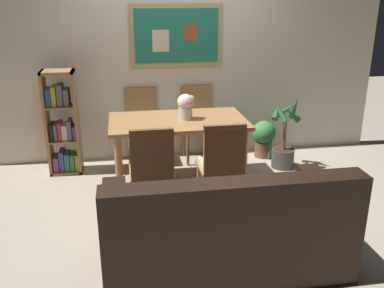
{
  "coord_description": "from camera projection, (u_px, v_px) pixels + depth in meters",
  "views": [
    {
      "loc": [
        -0.67,
        -3.84,
        1.99
      ],
      "look_at": [
        -0.04,
        -0.12,
        0.65
      ],
      "focal_mm": 39.69,
      "sensor_mm": 36.0,
      "label": 1
    }
  ],
  "objects": [
    {
      "name": "bookshelf",
      "position": [
        63.0,
        127.0,
        4.85
      ],
      "size": [
        0.36,
        0.28,
        1.2
      ],
      "color": "#9E7042",
      "rests_on": "ground_plane"
    },
    {
      "name": "dining_chair_near_right",
      "position": [
        222.0,
        160.0,
        3.92
      ],
      "size": [
        0.4,
        0.41,
        0.91
      ],
      "color": "#9E7042",
      "rests_on": "ground_plane"
    },
    {
      "name": "dining_chair_far_right",
      "position": [
        198.0,
        117.0,
        5.29
      ],
      "size": [
        0.4,
        0.41,
        0.91
      ],
      "color": "#9E7042",
      "rests_on": "ground_plane"
    },
    {
      "name": "potted_ivy",
      "position": [
        264.0,
        137.0,
        5.41
      ],
      "size": [
        0.3,
        0.3,
        0.54
      ],
      "color": "brown",
      "rests_on": "ground_plane"
    },
    {
      "name": "dining_chair_far_left",
      "position": [
        142.0,
        119.0,
        5.2
      ],
      "size": [
        0.4,
        0.41,
        0.91
      ],
      "color": "#9E7042",
      "rests_on": "ground_plane"
    },
    {
      "name": "wall_back_with_painting",
      "position": [
        175.0,
        53.0,
        5.17
      ],
      "size": [
        5.2,
        0.14,
        2.6
      ],
      "color": "beige",
      "rests_on": "ground_plane"
    },
    {
      "name": "flower_vase",
      "position": [
        186.0,
        105.0,
        4.47
      ],
      "size": [
        0.19,
        0.18,
        0.27
      ],
      "color": "beige",
      "rests_on": "dining_table"
    },
    {
      "name": "leather_couch",
      "position": [
        225.0,
        232.0,
        3.16
      ],
      "size": [
        1.8,
        0.84,
        0.84
      ],
      "color": "black",
      "rests_on": "ground_plane"
    },
    {
      "name": "dining_table",
      "position": [
        178.0,
        128.0,
        4.54
      ],
      "size": [
        1.45,
        0.83,
        0.73
      ],
      "color": "#9E7042",
      "rests_on": "ground_plane"
    },
    {
      "name": "dining_chair_near_left",
      "position": [
        152.0,
        166.0,
        3.8
      ],
      "size": [
        0.4,
        0.41,
        0.91
      ],
      "color": "#9E7042",
      "rests_on": "ground_plane"
    },
    {
      "name": "ground_plane",
      "position": [
        194.0,
        200.0,
        4.33
      ],
      "size": [
        12.0,
        12.0,
        0.0
      ],
      "primitive_type": "plane",
      "color": "tan"
    },
    {
      "name": "potted_palm",
      "position": [
        284.0,
        142.0,
        5.06
      ],
      "size": [
        0.38,
        0.39,
        0.89
      ],
      "color": "#4C4742",
      "rests_on": "ground_plane"
    }
  ]
}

